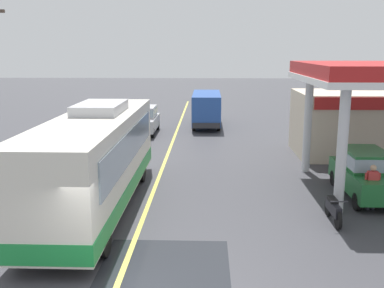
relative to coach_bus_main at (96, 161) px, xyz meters
The scene contains 11 objects.
ground 13.87m from the coach_bus_main, 82.49° to the left, with size 120.00×120.00×0.00m, color #38383D.
lane_divider_stripe 9.00m from the coach_bus_main, 78.25° to the left, with size 0.16×50.00×0.01m, color #D8CC4C.
wet_puddle_patch 5.65m from the coach_bus_main, 57.81° to the right, with size 3.41×3.50×0.01m, color #26282D.
coach_bus_main is the anchor object (origin of this frame).
gas_station_roadside 14.03m from the coach_bus_main, 28.65° to the left, with size 9.10×11.95×5.10m.
car_at_pump 10.22m from the coach_bus_main, ahead, with size 1.70×4.20×1.82m.
minibus_opposing_lane 18.12m from the coach_bus_main, 77.67° to the left, with size 2.04×6.13×2.44m.
motorcycle_parked_forecourt 8.32m from the coach_bus_main, ahead, with size 0.55×1.80×0.92m.
pedestrian_near_pump 10.70m from the coach_bus_main, 18.06° to the left, with size 0.55×0.22×1.66m.
pedestrian_by_shop 9.84m from the coach_bus_main, ahead, with size 0.55×0.22×1.66m.
car_trailing_behind_bus 14.67m from the coach_bus_main, 91.35° to the left, with size 1.70×4.20×1.82m.
Camera 1 is at (2.18, -8.98, 5.63)m, focal length 41.94 mm.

